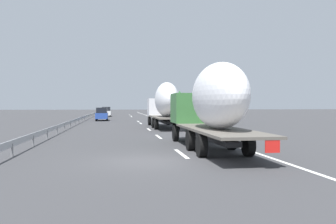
% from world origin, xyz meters
% --- Properties ---
extents(ground_plane, '(260.00, 260.00, 0.00)m').
position_xyz_m(ground_plane, '(40.00, 0.00, 0.00)').
color(ground_plane, '#38383A').
extents(lane_stripe_0, '(3.20, 0.20, 0.01)m').
position_xyz_m(lane_stripe_0, '(2.00, -1.80, 0.00)').
color(lane_stripe_0, white).
rests_on(lane_stripe_0, ground_plane).
extents(lane_stripe_1, '(3.20, 0.20, 0.01)m').
position_xyz_m(lane_stripe_1, '(11.21, -1.80, 0.00)').
color(lane_stripe_1, white).
rests_on(lane_stripe_1, ground_plane).
extents(lane_stripe_2, '(3.20, 0.20, 0.01)m').
position_xyz_m(lane_stripe_2, '(19.07, -1.80, 0.00)').
color(lane_stripe_2, white).
rests_on(lane_stripe_2, ground_plane).
extents(lane_stripe_3, '(3.20, 0.20, 0.01)m').
position_xyz_m(lane_stripe_3, '(30.56, -1.80, 0.00)').
color(lane_stripe_3, white).
rests_on(lane_stripe_3, ground_plane).
extents(lane_stripe_4, '(3.20, 0.20, 0.01)m').
position_xyz_m(lane_stripe_4, '(35.95, -1.80, 0.00)').
color(lane_stripe_4, white).
rests_on(lane_stripe_4, ground_plane).
extents(lane_stripe_5, '(3.20, 0.20, 0.01)m').
position_xyz_m(lane_stripe_5, '(56.75, -1.80, 0.00)').
color(lane_stripe_5, white).
rests_on(lane_stripe_5, ground_plane).
extents(lane_stripe_6, '(3.20, 0.20, 0.01)m').
position_xyz_m(lane_stripe_6, '(59.97, -1.80, 0.00)').
color(lane_stripe_6, white).
rests_on(lane_stripe_6, ground_plane).
extents(lane_stripe_7, '(3.20, 0.20, 0.01)m').
position_xyz_m(lane_stripe_7, '(69.68, -1.80, 0.00)').
color(lane_stripe_7, white).
rests_on(lane_stripe_7, ground_plane).
extents(edge_line_right, '(110.00, 0.20, 0.01)m').
position_xyz_m(edge_line_right, '(45.00, -5.50, 0.00)').
color(edge_line_right, white).
rests_on(edge_line_right, ground_plane).
extents(truck_lead, '(12.83, 2.55, 4.58)m').
position_xyz_m(truck_lead, '(20.91, -3.60, 2.56)').
color(truck_lead, silver).
rests_on(truck_lead, ground_plane).
extents(truck_trailing, '(12.93, 2.55, 4.39)m').
position_xyz_m(truck_trailing, '(3.11, -3.60, 2.47)').
color(truck_trailing, '#387038').
rests_on(truck_trailing, ground_plane).
extents(car_blue_sedan, '(4.58, 1.78, 1.97)m').
position_xyz_m(car_blue_sedan, '(39.12, 3.45, 0.98)').
color(car_blue_sedan, '#28479E').
rests_on(car_blue_sedan, ground_plane).
extents(car_white_van, '(4.30, 1.86, 1.99)m').
position_xyz_m(car_white_van, '(57.75, 3.31, 0.98)').
color(car_white_van, white).
rests_on(car_white_van, ground_plane).
extents(road_sign, '(0.10, 0.90, 3.34)m').
position_xyz_m(road_sign, '(38.69, -6.70, 2.30)').
color(road_sign, gray).
rests_on(road_sign, ground_plane).
extents(tree_0, '(2.70, 2.70, 7.25)m').
position_xyz_m(tree_0, '(28.21, -12.18, 4.61)').
color(tree_0, '#472D19').
rests_on(tree_0, ground_plane).
extents(tree_1, '(2.66, 2.66, 4.97)m').
position_xyz_m(tree_1, '(56.17, -12.07, 3.20)').
color(tree_1, '#472D19').
rests_on(tree_1, ground_plane).
extents(tree_2, '(2.62, 2.62, 5.72)m').
position_xyz_m(tree_2, '(76.69, -10.65, 3.69)').
color(tree_2, '#472D19').
rests_on(tree_2, ground_plane).
extents(tree_3, '(3.66, 3.66, 5.07)m').
position_xyz_m(tree_3, '(50.33, -10.46, 3.30)').
color(tree_3, '#472D19').
rests_on(tree_3, ground_plane).
extents(guardrail_median, '(94.00, 0.10, 0.76)m').
position_xyz_m(guardrail_median, '(43.00, 6.00, 0.58)').
color(guardrail_median, '#9EA0A5').
rests_on(guardrail_median, ground_plane).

